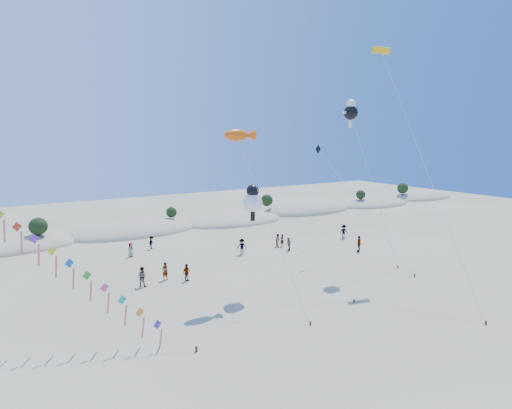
{
  "coord_description": "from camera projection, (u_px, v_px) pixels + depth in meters",
  "views": [
    {
      "loc": [
        -16.64,
        -14.42,
        13.39
      ],
      "look_at": [
        1.2,
        14.0,
        8.05
      ],
      "focal_mm": 30.0,
      "sensor_mm": 36.0,
      "label": 1
    }
  ],
  "objects": [
    {
      "name": "parafoil_kite",
      "position": [
        383.0,
        57.0,
        42.58
      ],
      "size": [
        6.11,
        16.03,
        22.33
      ],
      "color": "#3F2D1E",
      "rests_on": "ground"
    },
    {
      "name": "dune_ridge",
      "position": [
        140.0,
        230.0,
        61.19
      ],
      "size": [
        145.3,
        11.49,
        5.57
      ],
      "color": "tan",
      "rests_on": "ground"
    },
    {
      "name": "fish_kite",
      "position": [
        240.0,
        136.0,
        36.42
      ],
      "size": [
        2.94,
        10.16,
        14.03
      ],
      "color": "#3F2D1E",
      "rests_on": "ground"
    },
    {
      "name": "dark_kite",
      "position": [
        342.0,
        181.0,
        45.6
      ],
      "size": [
        3.42,
        11.51,
        12.53
      ],
      "color": "#3F2D1E",
      "rests_on": "ground"
    },
    {
      "name": "ground",
      "position": [
        376.0,
        389.0,
        22.9
      ],
      "size": [
        160.0,
        160.0,
        0.0
      ],
      "primitive_type": "plane",
      "color": "gray",
      "rests_on": "ground"
    },
    {
      "name": "beachgoers",
      "position": [
        249.0,
        248.0,
        48.77
      ],
      "size": [
        29.7,
        15.23,
        1.9
      ],
      "color": "slate",
      "rests_on": "ground"
    },
    {
      "name": "cartoon_kite_low",
      "position": [
        253.0,
        200.0,
        36.63
      ],
      "size": [
        6.25,
        7.89,
        9.36
      ],
      "color": "#3F2D1E",
      "rests_on": "ground"
    },
    {
      "name": "cartoon_kite_high",
      "position": [
        351.0,
        111.0,
        43.52
      ],
      "size": [
        4.13,
        5.17,
        17.14
      ],
      "color": "#3F2D1E",
      "rests_on": "ground"
    }
  ]
}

